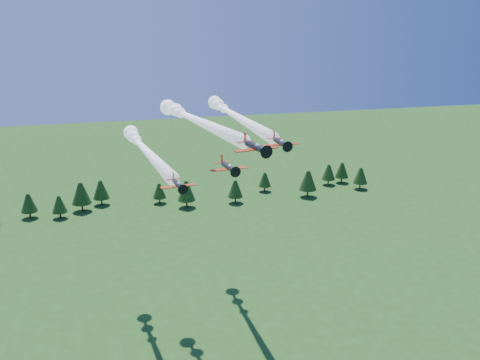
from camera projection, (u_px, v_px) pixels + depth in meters
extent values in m
cylinder|color=black|center=(255.00, 147.00, 87.80)|extent=(2.01, 5.74, 1.04)
cone|color=black|center=(264.00, 151.00, 84.95)|extent=(1.19, 1.11, 1.04)
cone|color=black|center=(266.00, 152.00, 84.41)|extent=(0.53, 0.54, 0.46)
cylinder|color=black|center=(267.00, 152.00, 84.25)|extent=(2.17, 0.42, 2.19)
cube|color=red|center=(256.00, 149.00, 87.53)|extent=(7.86, 2.74, 0.13)
cube|color=red|center=(245.00, 142.00, 91.00)|extent=(3.14, 1.40, 0.07)
cube|color=red|center=(245.00, 137.00, 90.85)|extent=(0.27, 0.99, 1.52)
ellipsoid|color=#95B1E7|center=(257.00, 145.00, 86.87)|extent=(0.96, 1.37, 0.65)
sphere|color=white|center=(181.00, 113.00, 119.38)|extent=(2.30, 2.30, 2.30)
sphere|color=white|center=(175.00, 110.00, 123.34)|extent=(3.00, 3.00, 3.00)
sphere|color=white|center=(169.00, 107.00, 127.29)|extent=(3.70, 3.70, 3.70)
cylinder|color=black|center=(178.00, 184.00, 93.68)|extent=(1.34, 4.69, 0.86)
cone|color=black|center=(182.00, 188.00, 91.28)|extent=(0.93, 0.86, 0.86)
cone|color=black|center=(183.00, 189.00, 90.82)|extent=(0.42, 0.42, 0.38)
cylinder|color=black|center=(183.00, 189.00, 90.69)|extent=(1.79, 0.23, 1.80)
cube|color=red|center=(178.00, 186.00, 93.46)|extent=(6.42, 1.82, 0.10)
cube|color=red|center=(173.00, 179.00, 96.38)|extent=(2.55, 0.99, 0.06)
cube|color=red|center=(173.00, 175.00, 96.26)|extent=(0.16, 0.82, 1.24)
ellipsoid|color=#95B1E7|center=(179.00, 183.00, 92.90)|extent=(0.72, 1.09, 0.53)
sphere|color=white|center=(137.00, 141.00, 127.35)|extent=(2.30, 2.30, 2.30)
sphere|color=white|center=(133.00, 137.00, 131.67)|extent=(3.00, 3.00, 3.00)
sphere|color=white|center=(129.00, 133.00, 136.00)|extent=(3.70, 3.70, 3.70)
cylinder|color=black|center=(280.00, 142.00, 101.02)|extent=(1.10, 5.28, 0.97)
cone|color=black|center=(286.00, 146.00, 98.20)|extent=(0.99, 0.90, 0.97)
cone|color=black|center=(287.00, 147.00, 97.67)|extent=(0.44, 0.45, 0.43)
cylinder|color=black|center=(288.00, 147.00, 97.51)|extent=(2.05, 0.09, 2.05)
cube|color=red|center=(281.00, 144.00, 100.75)|extent=(7.24, 1.48, 0.12)
cube|color=red|center=(274.00, 138.00, 104.18)|extent=(2.84, 0.89, 0.07)
cube|color=red|center=(274.00, 134.00, 104.05)|extent=(0.11, 0.93, 1.41)
ellipsoid|color=#95B1E7|center=(282.00, 141.00, 100.10)|extent=(0.73, 1.19, 0.61)
sphere|color=white|center=(223.00, 109.00, 139.56)|extent=(2.30, 2.30, 2.30)
sphere|color=white|center=(218.00, 106.00, 144.50)|extent=(3.00, 3.00, 3.00)
sphere|color=white|center=(214.00, 103.00, 149.44)|extent=(3.70, 3.70, 3.70)
cylinder|color=black|center=(228.00, 167.00, 106.46)|extent=(1.66, 5.72, 1.05)
cone|color=black|center=(234.00, 171.00, 103.52)|extent=(1.14, 1.05, 1.05)
cone|color=black|center=(235.00, 172.00, 102.96)|extent=(0.51, 0.52, 0.46)
cylinder|color=black|center=(236.00, 172.00, 102.80)|extent=(2.19, 0.28, 2.19)
cube|color=red|center=(229.00, 169.00, 106.18)|extent=(7.84, 2.25, 0.13)
cube|color=red|center=(222.00, 162.00, 109.75)|extent=(3.11, 1.22, 0.07)
cube|color=red|center=(222.00, 158.00, 109.60)|extent=(0.20, 1.00, 1.52)
ellipsoid|color=#95B1E7|center=(230.00, 166.00, 105.50)|extent=(0.89, 1.33, 0.65)
cylinder|color=#382314|center=(235.00, 200.00, 212.32)|extent=(0.60, 0.60, 2.64)
cone|color=black|center=(235.00, 189.00, 210.97)|extent=(6.03, 6.03, 6.78)
cylinder|color=#382314|center=(187.00, 204.00, 207.22)|extent=(0.60, 0.60, 3.00)
cone|color=black|center=(186.00, 191.00, 205.68)|extent=(6.86, 6.86, 7.72)
cylinder|color=#382314|center=(102.00, 202.00, 209.97)|extent=(0.60, 0.60, 2.81)
cone|color=black|center=(101.00, 190.00, 208.53)|extent=(6.42, 6.42, 7.23)
cylinder|color=#382314|center=(328.00, 182.00, 235.82)|extent=(0.60, 0.60, 2.57)
cone|color=black|center=(329.00, 172.00, 234.50)|extent=(5.88, 5.88, 6.61)
cylinder|color=#382314|center=(265.00, 189.00, 226.72)|extent=(0.60, 0.60, 2.33)
cone|color=black|center=(265.00, 179.00, 225.53)|extent=(5.32, 5.32, 5.99)
cylinder|color=#382314|center=(82.00, 207.00, 203.03)|extent=(0.60, 0.60, 3.20)
cone|color=black|center=(81.00, 193.00, 201.39)|extent=(7.31, 7.31, 8.22)
cylinder|color=#382314|center=(341.00, 180.00, 238.85)|extent=(0.60, 0.60, 2.60)
cone|color=black|center=(342.00, 170.00, 237.52)|extent=(5.94, 5.94, 6.68)
cylinder|color=#382314|center=(308.00, 193.00, 219.78)|extent=(0.60, 0.60, 3.12)
cone|color=black|center=(308.00, 180.00, 218.18)|extent=(7.13, 7.13, 8.02)
cylinder|color=#382314|center=(30.00, 215.00, 196.08)|extent=(0.60, 0.60, 2.62)
cone|color=black|center=(29.00, 203.00, 194.74)|extent=(5.99, 5.99, 6.74)
cylinder|color=#382314|center=(160.00, 201.00, 212.05)|extent=(0.60, 0.60, 2.31)
cone|color=black|center=(159.00, 191.00, 210.86)|extent=(5.28, 5.28, 5.94)
cylinder|color=#382314|center=(60.00, 215.00, 195.98)|extent=(0.60, 0.60, 2.41)
cone|color=black|center=(59.00, 204.00, 194.74)|extent=(5.51, 5.51, 6.20)
cylinder|color=#382314|center=(360.00, 186.00, 229.98)|extent=(0.60, 0.60, 2.66)
cone|color=black|center=(361.00, 175.00, 228.62)|extent=(6.08, 6.08, 6.84)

